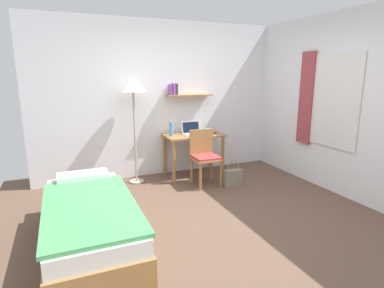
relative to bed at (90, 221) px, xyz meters
The scene contains 11 objects.
ground_plane 1.51m from the bed, ahead, with size 5.28×5.28×0.00m, color brown.
wall_back 2.69m from the bed, 52.96° to the left, with size 4.40×0.27×2.60m.
wall_right 3.67m from the bed, ahead, with size 0.10×4.40×2.60m.
bed is the anchor object (origin of this frame).
desk 2.52m from the bed, 41.32° to the left, with size 0.99×0.57×0.72m.
desk_chair 2.19m from the bed, 31.73° to the left, with size 0.43×0.41×0.87m.
standing_lamp 2.25m from the bed, 62.34° to the left, with size 0.41×0.41×1.69m.
laptop 2.57m from the bed, 42.18° to the left, with size 0.34×0.23×0.22m.
water_bottle 2.32m from the bed, 48.52° to the left, with size 0.07×0.07×0.23m, color #4C99DB.
book_stack 2.83m from the bed, 37.66° to the left, with size 0.20×0.25×0.06m.
handbag 2.39m from the bed, 21.70° to the left, with size 0.29×0.11×0.42m.
Camera 1 is at (-1.67, -3.11, 1.75)m, focal length 29.20 mm.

